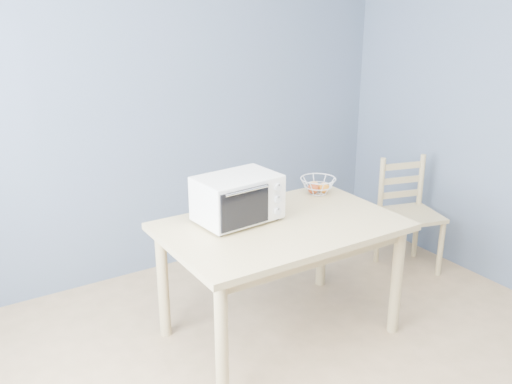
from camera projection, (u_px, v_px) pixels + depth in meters
room at (368, 189)px, 2.30m from camera, size 4.01×4.51×2.61m
dining_table at (281, 239)px, 3.42m from camera, size 1.40×0.90×0.75m
toaster_oven at (235, 198)px, 3.36m from camera, size 0.51×0.39×0.28m
fruit_basket at (317, 186)px, 3.87m from camera, size 0.32×0.32×0.11m
dining_chair at (408, 216)px, 4.38m from camera, size 0.50×0.50×0.86m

